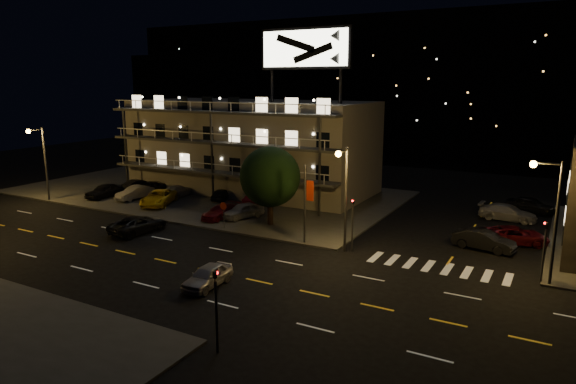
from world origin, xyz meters
The scene contains 29 objects.
ground centered at (0.00, 0.00, 0.00)m, with size 140.00×140.00×0.00m, color black.
curb_nw centered at (-14.00, 20.00, 0.07)m, with size 44.00×24.00×0.15m, color #363633.
motel centered at (-9.94, 23.88, 5.34)m, with size 28.00×13.80×18.10m.
hill_backdrop centered at (-5.94, 68.78, 11.55)m, with size 120.00×25.00×24.00m.
streetlight_nw centered at (-26.00, 7.94, 4.96)m, with size 0.44×1.92×8.00m.
streetlight_nc centered at (8.50, 7.94, 4.96)m, with size 0.44×1.92×8.00m.
streetlight_ne centered at (22.14, 8.30, 4.96)m, with size 1.92×0.44×8.00m.
signal_nw centered at (9.00, 8.50, 2.57)m, with size 0.20×0.27×4.60m.
signal_sw centered at (9.00, -8.50, 2.57)m, with size 0.20×0.27×4.60m.
signal_ne centered at (22.00, 8.50, 2.57)m, with size 0.27×0.20×4.60m.
banner_north centered at (5.09, 8.40, 3.43)m, with size 0.83×0.16×6.40m.
stop_sign centered at (-3.00, 8.57, 1.71)m, with size 0.91×0.11×2.61m.
tree centered at (-0.16, 11.65, 4.32)m, with size 5.57×5.37×7.02m.
lot_car_0 centered at (-21.78, 12.09, 0.90)m, with size 1.78×4.42×1.51m, color black.
lot_car_1 centered at (-18.18, 13.14, 0.87)m, with size 1.51×4.34×1.43m, color #9D9CA2.
lot_car_2 centered at (-14.05, 12.36, 0.91)m, with size 2.52×5.46×1.52m, color yellow.
lot_car_3 centered at (-5.24, 11.17, 0.78)m, with size 1.77×4.35×1.26m, color #520B14.
lot_car_4 centered at (-3.48, 12.25, 0.87)m, with size 1.69×4.20×1.43m, color #9D9CA2.
lot_car_5 centered at (-21.13, 16.71, 0.81)m, with size 1.39×3.98×1.31m, color black.
lot_car_6 centered at (-18.92, 16.90, 0.80)m, with size 2.17×4.70×1.31m, color black.
lot_car_7 centered at (-14.87, 16.21, 0.81)m, with size 1.85×4.55×1.32m, color #9D9CA2.
lot_car_8 centered at (-9.75, 17.38, 0.78)m, with size 1.48×3.67×1.25m, color black.
lot_car_9 centered at (-4.92, 17.18, 0.83)m, with size 1.45×4.16×1.37m, color #520B14.
side_car_0 centered at (17.71, 13.86, 0.76)m, with size 1.62×4.63×1.53m, color black.
side_car_1 centered at (19.68, 16.57, 0.70)m, with size 2.33×5.05×1.40m, color #520B14.
side_car_2 centered at (18.30, 23.99, 0.74)m, with size 2.08×5.13×1.49m, color #9D9CA2.
side_car_3 centered at (19.93, 28.26, 0.77)m, with size 1.81×4.50×1.53m, color black.
road_car_east centered at (3.57, -2.23, 0.68)m, with size 1.62×4.02×1.37m, color #9D9CA2.
road_car_west centered at (-8.95, 4.38, 0.73)m, with size 2.41×5.23×1.45m, color black.
Camera 1 is at (22.79, -26.44, 12.70)m, focal length 32.00 mm.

